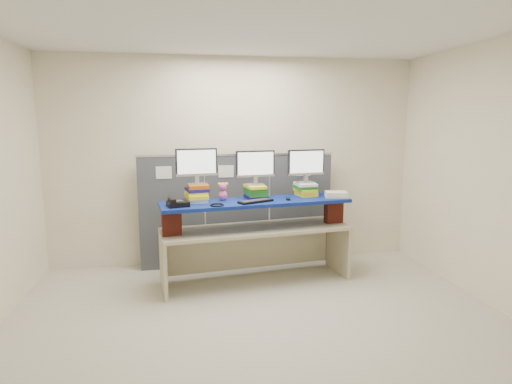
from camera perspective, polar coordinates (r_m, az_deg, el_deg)
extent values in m
cube|color=#F3E6C8|center=(3.91, 0.68, 1.24)|extent=(5.00, 4.00, 2.80)
cube|color=beige|center=(4.34, 0.64, -17.32)|extent=(5.00, 4.00, 0.01)
cube|color=silver|center=(3.96, 0.73, 21.68)|extent=(5.00, 4.00, 0.01)
cube|color=#3E424A|center=(5.72, -11.15, -2.87)|extent=(0.85, 0.05, 1.50)
cube|color=#3E424A|center=(5.76, -2.49, -2.60)|extent=(0.85, 0.05, 1.50)
cube|color=#3E424A|center=(5.93, 5.85, -2.30)|extent=(0.85, 0.05, 1.50)
cube|color=silver|center=(5.65, -2.55, 5.00)|extent=(2.60, 0.06, 0.03)
cube|color=white|center=(5.60, -12.19, 2.55)|extent=(0.20, 0.00, 0.16)
cube|color=white|center=(5.62, -4.02, 2.76)|extent=(0.20, 0.00, 0.16)
cube|color=white|center=(5.65, -1.49, 2.82)|extent=(0.20, 0.00, 0.16)
cube|color=white|center=(5.82, 6.34, 2.96)|extent=(0.20, 0.00, 0.16)
cube|color=#C2B894|center=(5.17, 0.00, -4.95)|extent=(2.33, 0.95, 0.04)
cube|color=#C2B894|center=(5.07, -12.26, -9.54)|extent=(0.12, 0.61, 0.65)
cube|color=#C2B894|center=(5.68, 10.86, -7.39)|extent=(0.12, 0.61, 0.65)
cube|color=maroon|center=(4.89, -11.20, -4.01)|extent=(0.23, 0.14, 0.29)
cube|color=maroon|center=(5.46, 10.31, -2.53)|extent=(0.23, 0.14, 0.29)
cube|color=navy|center=(5.10, 0.00, -1.34)|extent=(2.31, 0.86, 0.04)
cube|color=white|center=(5.06, -7.87, -1.03)|extent=(0.25, 0.31, 0.04)
cube|color=yellow|center=(5.04, -7.94, -0.56)|extent=(0.28, 0.33, 0.05)
cube|color=yellow|center=(5.04, -7.97, -0.10)|extent=(0.27, 0.31, 0.03)
cube|color=navy|center=(5.04, -7.87, 0.32)|extent=(0.29, 0.33, 0.04)
cube|color=#C65812|center=(5.03, -7.74, 0.78)|extent=(0.26, 0.29, 0.04)
cube|color=navy|center=(5.21, -0.01, -0.65)|extent=(0.27, 0.32, 0.04)
cube|color=#228228|center=(5.21, -0.04, -0.18)|extent=(0.26, 0.31, 0.04)
cube|color=#228228|center=(5.21, -0.08, 0.32)|extent=(0.26, 0.33, 0.05)
cube|color=yellow|center=(5.18, -0.15, 0.73)|extent=(0.26, 0.33, 0.03)
cube|color=yellow|center=(5.44, 6.69, -0.22)|extent=(0.25, 0.30, 0.05)
cube|color=yellow|center=(5.42, 6.59, 0.25)|extent=(0.26, 0.31, 0.04)
cube|color=#228228|center=(5.43, 6.58, 0.69)|extent=(0.27, 0.29, 0.04)
cube|color=white|center=(5.42, 6.61, 1.05)|extent=(0.25, 0.31, 0.03)
cube|color=#A2A1A6|center=(5.02, -7.88, 1.09)|extent=(0.23, 0.16, 0.01)
cube|color=#A2A1A6|center=(5.01, -7.89, 1.66)|extent=(0.05, 0.04, 0.09)
cube|color=black|center=(4.99, -7.94, 3.96)|extent=(0.48, 0.10, 0.32)
cube|color=white|center=(4.97, -7.94, 3.94)|extent=(0.44, 0.06, 0.28)
cube|color=#A2A1A6|center=(5.18, -0.10, 1.01)|extent=(0.23, 0.16, 0.01)
cube|color=#A2A1A6|center=(5.18, -0.10, 1.56)|extent=(0.05, 0.04, 0.09)
cube|color=black|center=(5.15, -0.10, 3.79)|extent=(0.48, 0.10, 0.32)
cube|color=white|center=(5.13, -0.06, 3.77)|extent=(0.44, 0.06, 0.28)
cube|color=#A2A1A6|center=(5.41, 6.64, 1.30)|extent=(0.23, 0.16, 0.01)
cube|color=#A2A1A6|center=(5.41, 6.65, 1.83)|extent=(0.05, 0.04, 0.09)
cube|color=black|center=(5.38, 6.69, 3.96)|extent=(0.48, 0.10, 0.32)
cube|color=white|center=(5.37, 6.75, 3.94)|extent=(0.44, 0.06, 0.28)
cube|color=black|center=(4.97, -0.05, -1.24)|extent=(0.44, 0.31, 0.02)
cube|color=#313134|center=(4.97, -0.05, -1.08)|extent=(0.37, 0.24, 0.00)
ellipsoid|color=black|center=(5.12, 4.31, -0.89)|extent=(0.06, 0.10, 0.03)
cube|color=black|center=(4.82, -10.36, -1.55)|extent=(0.27, 0.25, 0.06)
cube|color=#313134|center=(4.81, -10.37, -1.18)|extent=(0.14, 0.14, 0.01)
cube|color=black|center=(4.79, -11.15, -1.06)|extent=(0.10, 0.21, 0.04)
torus|color=black|center=(4.79, -5.24, -1.72)|extent=(0.22, 0.22, 0.02)
ellipsoid|color=pink|center=(5.10, -4.42, -0.45)|extent=(0.10, 0.09, 0.12)
sphere|color=pink|center=(5.08, -4.44, 0.73)|extent=(0.09, 0.09, 0.09)
sphere|color=yellow|center=(5.07, -4.92, 1.04)|extent=(0.04, 0.04, 0.04)
sphere|color=yellow|center=(5.08, -3.96, 1.06)|extent=(0.04, 0.04, 0.04)
cube|color=beige|center=(5.40, 10.64, -0.49)|extent=(0.31, 0.27, 0.03)
cube|color=beige|center=(5.39, 10.65, -0.14)|extent=(0.30, 0.26, 0.03)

